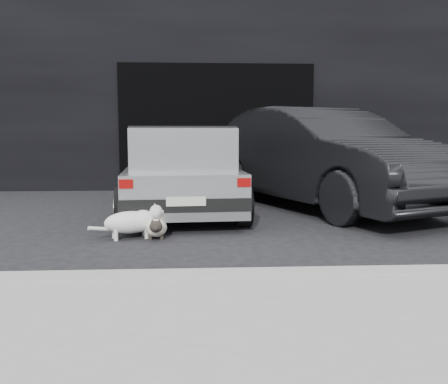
{
  "coord_description": "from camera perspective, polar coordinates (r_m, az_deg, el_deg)",
  "views": [
    {
      "loc": [
        0.55,
        -6.39,
        1.21
      ],
      "look_at": [
        0.9,
        -0.41,
        0.49
      ],
      "focal_mm": 40.0,
      "sensor_mm": 36.0,
      "label": 1
    }
  ],
  "objects": [
    {
      "name": "cat_siamese",
      "position": [
        5.79,
        -7.8,
        -4.04
      ],
      "size": [
        0.3,
        0.77,
        0.27
      ],
      "rotation": [
        0.0,
        0.0,
        3.22
      ],
      "color": "beige",
      "rests_on": "ground"
    },
    {
      "name": "garage_opening",
      "position": [
        10.39,
        -0.86,
        7.37
      ],
      "size": [
        4.0,
        0.1,
        2.6
      ],
      "primitive_type": "cube",
      "color": "black",
      "rests_on": "ground"
    },
    {
      "name": "cat_white",
      "position": [
        5.8,
        -10.27,
        -3.29
      ],
      "size": [
        0.83,
        0.45,
        0.41
      ],
      "rotation": [
        0.0,
        0.0,
        -1.28
      ],
      "color": "white",
      "rests_on": "ground"
    },
    {
      "name": "curb",
      "position": [
        3.99,
        3.33,
        -9.9
      ],
      "size": [
        18.0,
        0.25,
        0.12
      ],
      "primitive_type": "cube",
      "color": "gray",
      "rests_on": "ground"
    },
    {
      "name": "ground",
      "position": [
        6.53,
        -8.13,
        -3.88
      ],
      "size": [
        80.0,
        80.0,
        0.0
      ],
      "primitive_type": "plane",
      "color": "black",
      "rests_on": "ground"
    },
    {
      "name": "sidewalk",
      "position": [
        2.87,
        6.21,
        -16.89
      ],
      "size": [
        18.0,
        2.2,
        0.11
      ],
      "primitive_type": "cube",
      "color": "gray",
      "rests_on": "ground"
    },
    {
      "name": "building_facade",
      "position": [
        12.46,
        -1.27,
        12.81
      ],
      "size": [
        34.0,
        4.0,
        5.0
      ],
      "primitive_type": "cube",
      "color": "black",
      "rests_on": "ground"
    },
    {
      "name": "silver_hatchback",
      "position": [
        7.42,
        -4.99,
        2.92
      ],
      "size": [
        1.91,
        3.58,
        1.29
      ],
      "rotation": [
        0.0,
        0.0,
        0.07
      ],
      "color": "#A6A9AB",
      "rests_on": "ground"
    },
    {
      "name": "second_car",
      "position": [
        8.09,
        11.12,
        3.84
      ],
      "size": [
        3.48,
        5.12,
        1.6
      ],
      "primitive_type": "imported",
      "rotation": [
        0.0,
        0.0,
        0.41
      ],
      "color": "black",
      "rests_on": "ground"
    }
  ]
}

